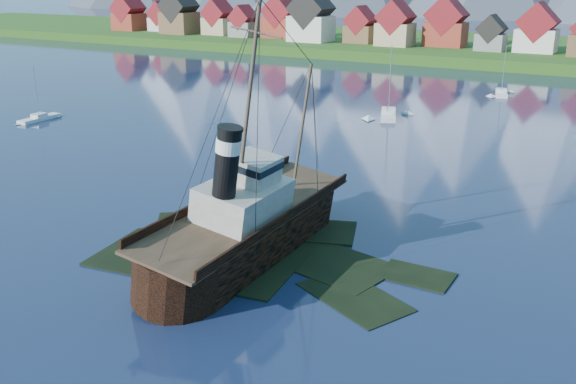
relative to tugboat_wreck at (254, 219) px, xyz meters
The scene contains 9 objects.
ground 4.20m from the tugboat_wreck, 92.46° to the right, with size 1400.00×1400.00×0.00m, color #15203C.
shoal 3.83m from the tugboat_wreck, 25.06° to the right, with size 31.71×21.24×1.14m.
shore_bank 167.10m from the tugboat_wreck, 90.04° to the left, with size 600.00×80.00×3.20m, color #1F4714.
seawall 129.11m from the tugboat_wreck, 90.06° to the left, with size 600.00×2.50×2.00m, color #3F3D38.
town 153.03m from the tugboat_wreck, 102.56° to the left, with size 250.96×16.69×17.30m.
tugboat_wreck is the anchor object (origin of this frame).
sailboat_a 68.43m from the tugboat_wreck, 156.08° to the left, with size 2.44×8.20×9.89m.
sailboat_c 61.74m from the tugboat_wreck, 100.11° to the left, with size 6.05×10.47×13.19m.
sailboat_e 93.46m from the tugboat_wreck, 89.01° to the left, with size 4.35×9.46×10.64m.
Camera 1 is at (30.08, -42.75, 24.19)m, focal length 40.00 mm.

